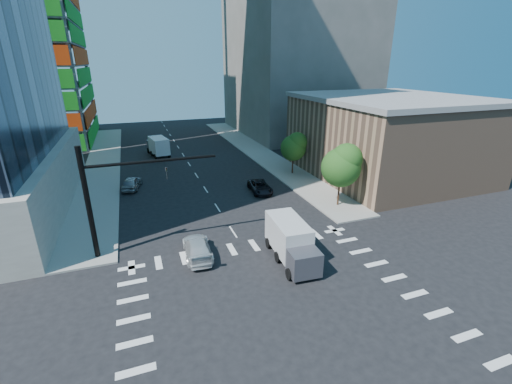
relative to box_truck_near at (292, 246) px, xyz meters
name	(u,v)px	position (x,y,z in m)	size (l,w,h in m)	color
ground	(288,316)	(-2.97, -5.64, -1.37)	(160.00, 160.00, 0.00)	black
road_markings	(288,316)	(-2.97, -5.64, -1.36)	(20.00, 20.00, 0.01)	silver
sidewalk_ne	(256,151)	(9.53, 34.36, -1.29)	(5.00, 60.00, 0.15)	gray
sidewalk_nw	(103,165)	(-15.47, 34.36, -1.29)	(5.00, 60.00, 0.15)	gray
commercial_building	(387,136)	(22.03, 16.36, 3.94)	(20.50, 22.50, 10.60)	#9D755B
bg_building_ne	(296,66)	(24.03, 49.36, 12.63)	(24.00, 30.00, 28.00)	#5C5953
signal_mast_nw	(108,191)	(-12.96, 5.86, 4.12)	(10.20, 0.40, 9.00)	black
tree_south	(343,165)	(9.66, 8.26, 3.32)	(4.16, 4.16, 6.82)	#382316
tree_north	(295,146)	(9.96, 20.26, 2.62)	(3.54, 3.52, 5.78)	#382316
car_nb_far	(260,187)	(3.07, 15.32, -0.70)	(2.21, 4.79, 1.33)	black
car_sb_near	(197,248)	(-6.85, 3.34, -0.63)	(2.08, 5.13, 1.49)	silver
car_sb_mid	(132,183)	(-11.47, 21.80, -0.60)	(1.82, 4.53, 1.54)	#919398
box_truck_near	(292,246)	(0.00, 0.00, 0.00)	(2.87, 6.04, 3.09)	black
box_truck_far	(158,147)	(-6.91, 37.65, 0.01)	(3.48, 6.27, 3.11)	black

